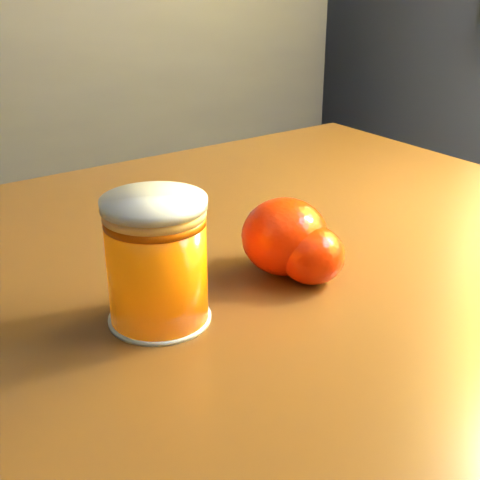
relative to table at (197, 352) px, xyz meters
name	(u,v)px	position (x,y,z in m)	size (l,w,h in m)	color
table	(197,352)	(0.00, 0.00, 0.00)	(1.03, 0.80, 0.70)	brown
juice_glass	(157,262)	(-0.06, -0.07, 0.14)	(0.08, 0.08, 0.10)	#FF6705
orange_front	(285,236)	(0.07, -0.04, 0.12)	(0.08, 0.08, 0.07)	red
orange_back	(312,255)	(0.08, -0.07, 0.11)	(0.06, 0.06, 0.05)	red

